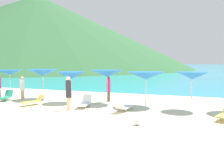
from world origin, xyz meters
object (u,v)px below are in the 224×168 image
at_px(umbrella_6, 192,76).
at_px(beachgoer_0, 109,88).
at_px(umbrella_1, 10,73).
at_px(umbrella_4, 107,74).
at_px(lounge_chair_1, 84,103).
at_px(umbrella_2, 43,73).
at_px(beachgoer_2, 22,87).
at_px(lounge_chair_2, 123,107).
at_px(lounge_chair_5, 6,96).
at_px(lounge_chair_0, 33,101).
at_px(umbrella_5, 146,76).
at_px(beachgoer_3, 69,92).
at_px(beach_ball, 138,121).
at_px(umbrella_3, 71,76).

distance_m(umbrella_6, beachgoer_0, 5.62).
relative_size(umbrella_1, umbrella_4, 0.96).
distance_m(umbrella_1, lounge_chair_1, 7.36).
relative_size(umbrella_2, beachgoer_2, 1.39).
xyz_separation_m(lounge_chair_1, lounge_chair_2, (2.56, -0.33, -0.02)).
height_order(umbrella_1, lounge_chair_5, umbrella_1).
bearing_deg(umbrella_1, lounge_chair_2, -10.74).
bearing_deg(beachgoer_0, lounge_chair_0, 107.65).
distance_m(umbrella_2, umbrella_5, 7.58).
bearing_deg(beachgoer_3, lounge_chair_1, 98.20).
relative_size(lounge_chair_2, beachgoer_3, 0.88).
bearing_deg(lounge_chair_5, umbrella_6, -18.30).
distance_m(lounge_chair_0, beachgoer_2, 2.74).
xyz_separation_m(lounge_chair_0, lounge_chair_2, (5.90, 0.16, -0.01)).
xyz_separation_m(lounge_chair_5, beach_ball, (10.29, -3.22, -0.13)).
height_order(lounge_chair_0, beachgoer_3, beachgoer_3).
bearing_deg(umbrella_5, umbrella_1, 179.76).
relative_size(lounge_chair_1, lounge_chair_5, 1.07).
bearing_deg(lounge_chair_0, beachgoer_3, 10.46).
distance_m(umbrella_6, lounge_chair_1, 6.38).
relative_size(lounge_chair_5, beachgoer_3, 0.79).
xyz_separation_m(umbrella_5, beachgoer_0, (-2.77, 0.93, -0.93)).
bearing_deg(umbrella_2, beachgoer_3, -36.85).
height_order(umbrella_2, beachgoer_0, umbrella_2).
xyz_separation_m(lounge_chair_1, beachgoer_2, (-5.51, 1.06, 0.60)).
xyz_separation_m(umbrella_1, lounge_chair_5, (0.71, -1.13, -1.62)).
bearing_deg(lounge_chair_2, umbrella_5, -109.96).
bearing_deg(beach_ball, lounge_chair_1, 144.27).
relative_size(umbrella_6, lounge_chair_1, 1.33).
bearing_deg(lounge_chair_0, beach_ball, 4.67).
relative_size(lounge_chair_1, beachgoer_2, 0.96).
xyz_separation_m(lounge_chair_5, beachgoer_3, (5.91, -1.49, 0.72)).
xyz_separation_m(umbrella_2, lounge_chair_5, (-2.15, -1.33, -1.64)).
bearing_deg(umbrella_1, lounge_chair_0, -28.33).
bearing_deg(umbrella_5, beachgoer_3, -146.07).
bearing_deg(lounge_chair_1, beachgoer_0, 67.10).
xyz_separation_m(umbrella_2, lounge_chair_1, (4.16, -1.69, -1.67)).
height_order(umbrella_3, beachgoer_2, umbrella_3).
height_order(umbrella_2, lounge_chair_2, umbrella_2).
height_order(umbrella_2, umbrella_6, umbrella_2).
height_order(lounge_chair_0, beachgoer_2, beachgoer_2).
distance_m(lounge_chair_0, lounge_chair_5, 3.09).
bearing_deg(lounge_chair_5, beach_ball, -39.33).
distance_m(umbrella_2, umbrella_3, 2.72).
relative_size(lounge_chair_0, lounge_chair_5, 1.00).
bearing_deg(umbrella_6, umbrella_3, -179.72).
bearing_deg(umbrella_3, lounge_chair_1, -36.37).
bearing_deg(umbrella_5, lounge_chair_2, -115.94).
bearing_deg(umbrella_6, beachgoer_2, -179.59).
distance_m(beachgoer_0, beach_ball, 6.25).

